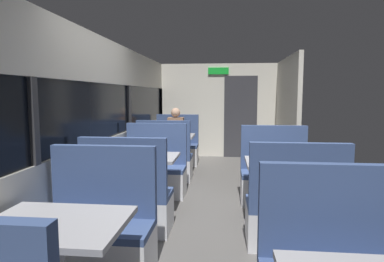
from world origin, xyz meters
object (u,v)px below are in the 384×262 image
object	(u,v)px
dining_table_far_window	(171,140)
bench_far_window_facing_end	(165,162)
dining_table_near_window	(56,236)
bench_near_window_facing_entry	(98,237)
dining_table_mid_window	(143,163)
bench_far_window_facing_entry	(177,149)
dining_table_rear_aisle	(283,170)
bench_rear_aisle_facing_end	(294,215)
bench_rear_aisle_facing_entry	(274,180)
coffee_cup_secondary	(287,157)
bench_mid_window_facing_entry	(155,174)
seated_passenger	(176,141)
bench_mid_window_facing_end	(128,203)

from	to	relation	value
dining_table_far_window	bench_far_window_facing_end	size ratio (longest dim) A/B	0.82
dining_table_near_window	bench_near_window_facing_entry	bearing A→B (deg)	90.00
dining_table_mid_window	bench_far_window_facing_entry	bearing A→B (deg)	90.00
dining_table_rear_aisle	dining_table_far_window	bearing A→B (deg)	125.76
dining_table_rear_aisle	bench_rear_aisle_facing_end	distance (m)	0.77
dining_table_near_window	dining_table_rear_aisle	distance (m)	2.75
bench_far_window_facing_end	dining_table_near_window	bearing A→B (deg)	-90.00
bench_near_window_facing_entry	dining_table_rear_aisle	distance (m)	2.29
bench_far_window_facing_end	bench_rear_aisle_facing_entry	distance (m)	2.09
dining_table_rear_aisle	bench_rear_aisle_facing_end	size ratio (longest dim) A/B	0.82
bench_rear_aisle_facing_end	coffee_cup_secondary	bearing A→B (deg)	85.89
bench_rear_aisle_facing_end	bench_near_window_facing_entry	bearing A→B (deg)	-159.01
dining_table_rear_aisle	bench_far_window_facing_entry	bearing A→B (deg)	119.34
bench_near_window_facing_entry	dining_table_rear_aisle	world-z (taller)	bench_near_window_facing_entry
bench_rear_aisle_facing_entry	dining_table_rear_aisle	bearing A→B (deg)	-90.00
dining_table_far_window	bench_mid_window_facing_entry	bearing A→B (deg)	-90.00
dining_table_near_window	bench_rear_aisle_facing_end	xyz separation A→B (m)	(1.79, 1.39, -0.31)
bench_near_window_facing_entry	bench_far_window_facing_end	xyz separation A→B (m)	(0.00, 3.17, 0.00)
bench_far_window_facing_entry	dining_table_rear_aisle	size ratio (longest dim) A/B	1.22
bench_near_window_facing_entry	bench_far_window_facing_entry	bearing A→B (deg)	90.00
dining_table_near_window	dining_table_mid_window	world-z (taller)	same
bench_far_window_facing_entry	bench_rear_aisle_facing_entry	xyz separation A→B (m)	(1.79, -2.49, 0.00)
dining_table_far_window	bench_rear_aisle_facing_entry	distance (m)	2.55
dining_table_far_window	seated_passenger	world-z (taller)	seated_passenger
bench_far_window_facing_entry	dining_table_rear_aisle	xyz separation A→B (m)	(1.79, -3.19, 0.31)
bench_rear_aisle_facing_end	bench_far_window_facing_end	bearing A→B (deg)	125.76
bench_near_window_facing_entry	bench_rear_aisle_facing_entry	bearing A→B (deg)	49.36
bench_mid_window_facing_entry	coffee_cup_secondary	distance (m)	2.08
bench_far_window_facing_entry	dining_table_rear_aisle	distance (m)	3.67
coffee_cup_secondary	bench_rear_aisle_facing_end	bearing A→B (deg)	-94.11
dining_table_near_window	bench_mid_window_facing_entry	distance (m)	3.00
seated_passenger	bench_near_window_facing_entry	bearing A→B (deg)	-90.00
seated_passenger	coffee_cup_secondary	xyz separation A→B (m)	(1.84, -3.05, 0.25)
bench_rear_aisle_facing_end	bench_rear_aisle_facing_entry	size ratio (longest dim) A/B	1.00
bench_far_window_facing_end	coffee_cup_secondary	xyz separation A→B (m)	(1.84, -1.72, 0.46)
bench_mid_window_facing_end	bench_far_window_facing_end	bearing A→B (deg)	90.00
bench_rear_aisle_facing_entry	dining_table_mid_window	bearing A→B (deg)	-164.41
bench_near_window_facing_entry	dining_table_mid_window	world-z (taller)	bench_near_window_facing_entry
bench_rear_aisle_facing_end	bench_mid_window_facing_end	bearing A→B (deg)	173.62
bench_far_window_facing_end	coffee_cup_secondary	size ratio (longest dim) A/B	12.22
dining_table_near_window	dining_table_far_window	distance (m)	4.57
bench_far_window_facing_end	coffee_cup_secondary	world-z (taller)	bench_far_window_facing_end
bench_far_window_facing_entry	coffee_cup_secondary	bearing A→B (deg)	-59.41
dining_table_near_window	bench_mid_window_facing_end	xyz separation A→B (m)	(0.00, 1.59, -0.31)
dining_table_rear_aisle	coffee_cup_secondary	distance (m)	0.17
bench_near_window_facing_entry	dining_table_far_window	xyz separation A→B (m)	(0.00, 3.87, 0.31)
dining_table_mid_window	bench_far_window_facing_end	distance (m)	1.62
bench_mid_window_facing_end	dining_table_far_window	size ratio (longest dim) A/B	1.22
bench_far_window_facing_end	bench_rear_aisle_facing_entry	xyz separation A→B (m)	(1.79, -1.09, 0.00)
bench_rear_aisle_facing_entry	coffee_cup_secondary	bearing A→B (deg)	-85.07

